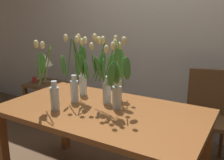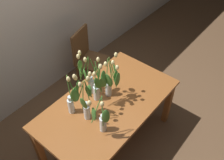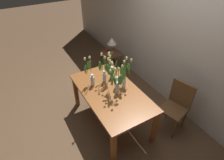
# 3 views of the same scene
# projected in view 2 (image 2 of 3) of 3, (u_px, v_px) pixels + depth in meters

# --- Properties ---
(ground_plane) EXTENTS (18.00, 18.00, 0.00)m
(ground_plane) POSITION_uv_depth(u_px,v_px,m) (109.00, 140.00, 3.30)
(ground_plane) COLOR brown
(room_wall_rear) EXTENTS (9.00, 0.10, 2.70)m
(room_wall_rear) POSITION_uv_depth(u_px,v_px,m) (17.00, 12.00, 3.00)
(room_wall_rear) COLOR beige
(room_wall_rear) RESTS_ON ground
(dining_table) EXTENTS (1.60, 0.90, 0.74)m
(dining_table) POSITION_uv_depth(u_px,v_px,m) (108.00, 108.00, 2.85)
(dining_table) COLOR brown
(dining_table) RESTS_ON ground
(tulip_vase_0) EXTENTS (0.24, 0.18, 0.57)m
(tulip_vase_0) POSITION_uv_depth(u_px,v_px,m) (111.00, 81.00, 2.70)
(tulip_vase_0) COLOR silver
(tulip_vase_0) RESTS_ON dining_table
(tulip_vase_1) EXTENTS (0.24, 0.24, 0.54)m
(tulip_vase_1) POSITION_uv_depth(u_px,v_px,m) (89.00, 77.00, 2.75)
(tulip_vase_1) COLOR silver
(tulip_vase_1) RESTS_ON dining_table
(tulip_vase_2) EXTENTS (0.17, 0.16, 0.58)m
(tulip_vase_2) POSITION_uv_depth(u_px,v_px,m) (98.00, 87.00, 2.65)
(tulip_vase_2) COLOR silver
(tulip_vase_2) RESTS_ON dining_table
(tulip_vase_3) EXTENTS (0.18, 0.17, 0.54)m
(tulip_vase_3) POSITION_uv_depth(u_px,v_px,m) (102.00, 121.00, 2.38)
(tulip_vase_3) COLOR silver
(tulip_vase_3) RESTS_ON dining_table
(tulip_vase_4) EXTENTS (0.14, 0.14, 0.56)m
(tulip_vase_4) POSITION_uv_depth(u_px,v_px,m) (72.00, 100.00, 2.56)
(tulip_vase_4) COLOR silver
(tulip_vase_4) RESTS_ON dining_table
(tulip_vase_5) EXTENTS (0.22, 0.21, 0.56)m
(tulip_vase_5) POSITION_uv_depth(u_px,v_px,m) (86.00, 102.00, 2.49)
(tulip_vase_5) COLOR silver
(tulip_vase_5) RESTS_ON dining_table
(dining_chair) EXTENTS (0.49, 0.49, 0.93)m
(dining_chair) POSITION_uv_depth(u_px,v_px,m) (87.00, 56.00, 3.72)
(dining_chair) COLOR brown
(dining_chair) RESTS_ON ground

